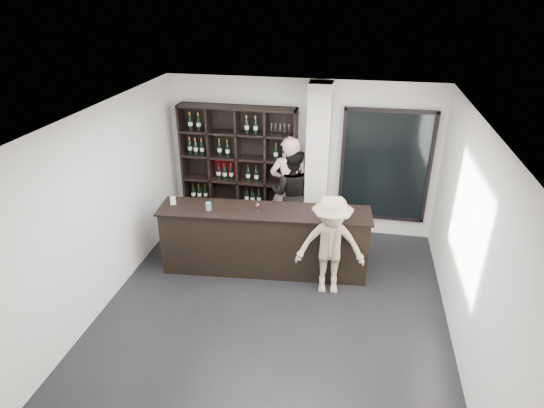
% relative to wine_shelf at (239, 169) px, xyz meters
% --- Properties ---
extents(floor, '(5.00, 5.50, 0.01)m').
position_rel_wine_shelf_xyz_m(floor, '(1.15, -2.57, -1.20)').
color(floor, black).
rests_on(floor, ground).
extents(wine_shelf, '(2.20, 0.35, 2.40)m').
position_rel_wine_shelf_xyz_m(wine_shelf, '(0.00, 0.00, 0.00)').
color(wine_shelf, black).
rests_on(wine_shelf, floor).
extents(structural_column, '(0.40, 0.40, 2.90)m').
position_rel_wine_shelf_xyz_m(structural_column, '(1.50, -0.10, 0.25)').
color(structural_column, silver).
rests_on(structural_column, floor).
extents(glass_panel, '(1.60, 0.08, 2.10)m').
position_rel_wine_shelf_xyz_m(glass_panel, '(2.70, 0.12, 0.20)').
color(glass_panel, black).
rests_on(glass_panel, floor).
extents(tasting_counter, '(3.40, 0.70, 1.12)m').
position_rel_wine_shelf_xyz_m(tasting_counter, '(0.80, -1.47, -0.64)').
color(tasting_counter, black).
rests_on(tasting_counter, floor).
extents(taster_pink, '(0.78, 0.59, 1.95)m').
position_rel_wine_shelf_xyz_m(taster_pink, '(1.00, -0.17, -0.22)').
color(taster_pink, '#D8A5A7').
rests_on(taster_pink, floor).
extents(taster_black, '(0.86, 0.68, 1.71)m').
position_rel_wine_shelf_xyz_m(taster_black, '(1.05, -0.17, -0.35)').
color(taster_black, black).
rests_on(taster_black, floor).
extents(customer, '(1.11, 0.72, 1.62)m').
position_rel_wine_shelf_xyz_m(customer, '(1.90, -1.85, -0.39)').
color(customer, gray).
rests_on(customer, floor).
extents(wine_glass, '(0.10, 0.10, 0.19)m').
position_rel_wine_shelf_xyz_m(wine_glass, '(0.71, -1.56, 0.02)').
color(wine_glass, white).
rests_on(wine_glass, tasting_counter).
extents(spit_cup, '(0.11, 0.11, 0.12)m').
position_rel_wine_shelf_xyz_m(spit_cup, '(-0.07, -1.62, -0.02)').
color(spit_cup, '#ACC8D6').
rests_on(spit_cup, tasting_counter).
extents(napkin_stack, '(0.16, 0.16, 0.02)m').
position_rel_wine_shelf_xyz_m(napkin_stack, '(1.85, -1.38, -0.07)').
color(napkin_stack, white).
rests_on(napkin_stack, tasting_counter).
extents(card_stand, '(0.10, 0.07, 0.13)m').
position_rel_wine_shelf_xyz_m(card_stand, '(-0.70, -1.54, -0.01)').
color(card_stand, white).
rests_on(card_stand, tasting_counter).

